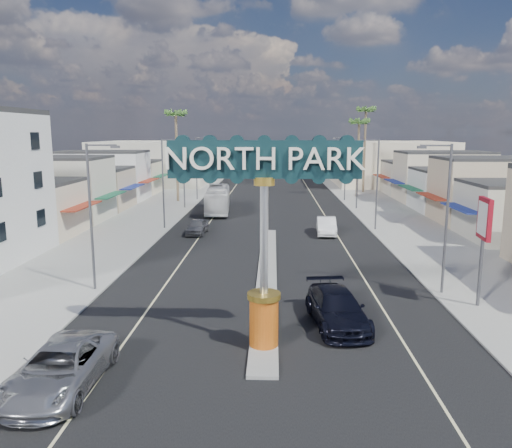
# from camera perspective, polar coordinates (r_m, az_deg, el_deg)

# --- Properties ---
(ground) EXTENTS (160.00, 160.00, 0.00)m
(ground) POSITION_cam_1_polar(r_m,az_deg,el_deg) (50.17, 1.51, -0.65)
(ground) COLOR gray
(ground) RESTS_ON ground
(road) EXTENTS (20.00, 120.00, 0.01)m
(road) POSITION_cam_1_polar(r_m,az_deg,el_deg) (50.17, 1.51, -0.65)
(road) COLOR black
(road) RESTS_ON ground
(median_island) EXTENTS (1.30, 30.00, 0.16)m
(median_island) POSITION_cam_1_polar(r_m,az_deg,el_deg) (34.58, 1.28, -5.62)
(median_island) COLOR gray
(median_island) RESTS_ON ground
(sidewalk_left) EXTENTS (8.00, 120.00, 0.12)m
(sidewalk_left) POSITION_cam_1_polar(r_m,az_deg,el_deg) (52.18, -14.06, -0.47)
(sidewalk_left) COLOR gray
(sidewalk_left) RESTS_ON ground
(sidewalk_right) EXTENTS (8.00, 120.00, 0.12)m
(sidewalk_right) POSITION_cam_1_polar(r_m,az_deg,el_deg) (51.97, 17.13, -0.66)
(sidewalk_right) COLOR gray
(sidewalk_right) RESTS_ON ground
(storefront_row_left) EXTENTS (12.00, 42.00, 6.00)m
(storefront_row_left) POSITION_cam_1_polar(r_m,az_deg,el_deg) (67.17, -19.37, 4.16)
(storefront_row_left) COLOR beige
(storefront_row_left) RESTS_ON ground
(storefront_row_right) EXTENTS (12.00, 42.00, 6.00)m
(storefront_row_right) POSITION_cam_1_polar(r_m,az_deg,el_deg) (66.90, 22.70, 3.92)
(storefront_row_right) COLOR #B7B29E
(storefront_row_right) RESTS_ON ground
(backdrop_far_left) EXTENTS (20.00, 20.00, 8.00)m
(backdrop_far_left) POSITION_cam_1_polar(r_m,az_deg,el_deg) (97.02, -11.45, 6.88)
(backdrop_far_left) COLOR #B7B29E
(backdrop_far_left) RESTS_ON ground
(backdrop_far_right) EXTENTS (20.00, 20.00, 8.00)m
(backdrop_far_right) POSITION_cam_1_polar(r_m,az_deg,el_deg) (96.85, 14.98, 6.73)
(backdrop_far_right) COLOR beige
(backdrop_far_right) RESTS_ON ground
(gateway_sign) EXTENTS (8.20, 1.50, 9.15)m
(gateway_sign) POSITION_cam_1_polar(r_m,az_deg,el_deg) (21.54, 0.94, 0.52)
(gateway_sign) COLOR #BC450E
(gateway_sign) RESTS_ON median_island
(traffic_signal_left) EXTENTS (5.09, 0.45, 6.00)m
(traffic_signal_left) POSITION_cam_1_polar(r_m,az_deg,el_deg) (64.17, -6.63, 5.56)
(traffic_signal_left) COLOR #47474C
(traffic_signal_left) RESTS_ON ground
(traffic_signal_right) EXTENTS (5.09, 0.45, 6.00)m
(traffic_signal_right) POSITION_cam_1_polar(r_m,az_deg,el_deg) (64.06, 9.91, 5.47)
(traffic_signal_right) COLOR #47474C
(traffic_signal_right) RESTS_ON ground
(streetlight_l_near) EXTENTS (2.03, 0.22, 9.00)m
(streetlight_l_near) POSITION_cam_1_polar(r_m,az_deg,el_deg) (31.50, -18.13, 1.57)
(streetlight_l_near) COLOR #47474C
(streetlight_l_near) RESTS_ON ground
(streetlight_l_mid) EXTENTS (2.03, 0.22, 9.00)m
(streetlight_l_mid) POSITION_cam_1_polar(r_m,az_deg,el_deg) (50.61, -10.41, 5.07)
(streetlight_l_mid) COLOR #47474C
(streetlight_l_mid) RESTS_ON ground
(streetlight_l_far) EXTENTS (2.03, 0.22, 9.00)m
(streetlight_l_far) POSITION_cam_1_polar(r_m,az_deg,el_deg) (72.19, -6.69, 6.72)
(streetlight_l_far) COLOR #47474C
(streetlight_l_far) RESTS_ON ground
(streetlight_r_near) EXTENTS (2.03, 0.22, 9.00)m
(streetlight_r_near) POSITION_cam_1_polar(r_m,az_deg,el_deg) (31.25, 20.72, 1.34)
(streetlight_r_near) COLOR #47474C
(streetlight_r_near) RESTS_ON ground
(streetlight_r_mid) EXTENTS (2.03, 0.22, 9.00)m
(streetlight_r_mid) POSITION_cam_1_polar(r_m,az_deg,el_deg) (50.46, 13.51, 4.94)
(streetlight_r_mid) COLOR #47474C
(streetlight_r_mid) RESTS_ON ground
(streetlight_r_far) EXTENTS (2.03, 0.22, 9.00)m
(streetlight_r_far) POSITION_cam_1_polar(r_m,az_deg,el_deg) (72.09, 10.06, 6.63)
(streetlight_r_far) COLOR #47474C
(streetlight_r_far) RESTS_ON ground
(palm_left_far) EXTENTS (2.60, 2.60, 13.10)m
(palm_left_far) POSITION_cam_1_polar(r_m,az_deg,el_deg) (70.54, -9.15, 11.80)
(palm_left_far) COLOR brown
(palm_left_far) RESTS_ON ground
(palm_right_mid) EXTENTS (2.60, 2.60, 12.10)m
(palm_right_mid) POSITION_cam_1_polar(r_m,az_deg,el_deg) (76.29, 11.71, 10.93)
(palm_right_mid) COLOR brown
(palm_right_mid) RESTS_ON ground
(palm_right_far) EXTENTS (2.60, 2.60, 14.10)m
(palm_right_far) POSITION_cam_1_polar(r_m,az_deg,el_deg) (82.59, 12.45, 12.09)
(palm_right_far) COLOR brown
(palm_right_far) RESTS_ON ground
(suv_left) EXTENTS (2.94, 6.20, 1.71)m
(suv_left) POSITION_cam_1_polar(r_m,az_deg,el_deg) (21.01, -21.43, -15.04)
(suv_left) COLOR #A1A1A5
(suv_left) RESTS_ON ground
(suv_right) EXTENTS (3.17, 6.30, 1.76)m
(suv_right) POSITION_cam_1_polar(r_m,az_deg,el_deg) (25.87, 9.23, -9.49)
(suv_right) COLOR black
(suv_right) RESTS_ON ground
(car_parked_left) EXTENTS (1.93, 4.32, 1.44)m
(car_parked_left) POSITION_cam_1_polar(r_m,az_deg,el_deg) (48.22, -6.73, -0.30)
(car_parked_left) COLOR #5A595E
(car_parked_left) RESTS_ON ground
(car_parked_right) EXTENTS (2.00, 5.09, 1.65)m
(car_parked_right) POSITION_cam_1_polar(r_m,az_deg,el_deg) (48.16, 8.04, -0.22)
(car_parked_right) COLOR white
(car_parked_right) RESTS_ON ground
(city_bus) EXTENTS (3.42, 11.41, 3.14)m
(city_bus) POSITION_cam_1_polar(r_m,az_deg,el_deg) (61.16, -4.39, 2.81)
(city_bus) COLOR silver
(city_bus) RESTS_ON ground
(bank_pylon_sign) EXTENTS (0.43, 1.91, 6.06)m
(bank_pylon_sign) POSITION_cam_1_polar(r_m,az_deg,el_deg) (29.73, 24.61, -0.09)
(bank_pylon_sign) COLOR #47474C
(bank_pylon_sign) RESTS_ON sidewalk_right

